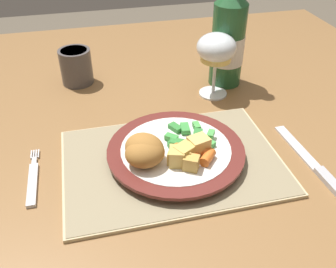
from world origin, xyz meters
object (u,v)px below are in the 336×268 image
at_px(dinner_plate, 176,152).
at_px(bottle, 228,39).
at_px(dining_table, 147,138).
at_px(table_knife, 314,165).
at_px(wine_glass, 216,50).
at_px(fork, 33,180).
at_px(drinking_cup, 76,66).

bearing_deg(dinner_plate, bottle, 53.96).
bearing_deg(dining_table, bottle, 16.92).
xyz_separation_m(table_knife, wine_glass, (-0.09, 0.27, 0.10)).
relative_size(fork, wine_glass, 0.99).
height_order(wine_glass, drinking_cup, wine_glass).
relative_size(dinner_plate, fork, 1.69).
bearing_deg(dinner_plate, drinking_cup, 114.79).
bearing_deg(drinking_cup, dining_table, -46.18).
height_order(table_knife, wine_glass, wine_glass).
distance_m(fork, table_knife, 0.46).
relative_size(dinner_plate, table_knife, 1.17).
xyz_separation_m(fork, wine_glass, (0.37, 0.20, 0.10)).
xyz_separation_m(dinner_plate, fork, (-0.24, 0.00, -0.01)).
bearing_deg(fork, wine_glass, 28.09).
xyz_separation_m(fork, drinking_cup, (0.09, 0.32, 0.04)).
relative_size(table_knife, drinking_cup, 2.49).
distance_m(bottle, drinking_cup, 0.34).
xyz_separation_m(dinner_plate, wine_glass, (0.14, 0.20, 0.09)).
bearing_deg(drinking_cup, wine_glass, -23.60).
xyz_separation_m(dining_table, fork, (-0.22, -0.19, 0.09)).
bearing_deg(drinking_cup, bottle, -13.32).
xyz_separation_m(dinner_plate, bottle, (0.18, 0.25, 0.09)).
relative_size(dinner_plate, wine_glass, 1.68).
bearing_deg(table_knife, dinner_plate, 162.20).
relative_size(dining_table, bottle, 4.75).
bearing_deg(dinner_plate, dining_table, 95.37).
distance_m(wine_glass, bottle, 0.06).
distance_m(fork, wine_glass, 0.43).
relative_size(dinner_plate, bottle, 0.84).
relative_size(dining_table, wine_glass, 9.50).
bearing_deg(bottle, wine_glass, -132.64).
distance_m(dining_table, table_knife, 0.36).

